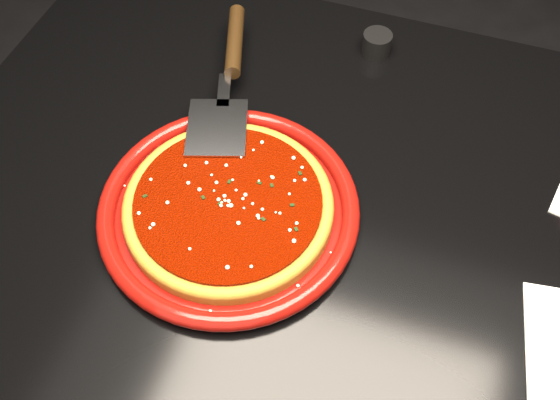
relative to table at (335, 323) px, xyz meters
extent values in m
cube|color=black|center=(0.00, 0.00, -0.38)|extent=(4.00, 4.00, 0.01)
cube|color=black|center=(0.00, 0.00, 0.00)|extent=(1.20, 0.80, 0.75)
cylinder|color=maroon|center=(-0.15, -0.06, 0.39)|extent=(0.36, 0.36, 0.03)
cylinder|color=#87601D|center=(-0.15, -0.06, 0.39)|extent=(0.29, 0.29, 0.01)
torus|color=#87601D|center=(-0.15, -0.06, 0.40)|extent=(0.29, 0.29, 0.02)
cylinder|color=#720E00|center=(-0.15, -0.06, 0.40)|extent=(0.26, 0.26, 0.01)
cylinder|color=black|center=(-0.05, 0.30, 0.39)|extent=(0.05, 0.05, 0.04)
camera|label=1|loc=(0.06, -0.47, 1.06)|focal=40.00mm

